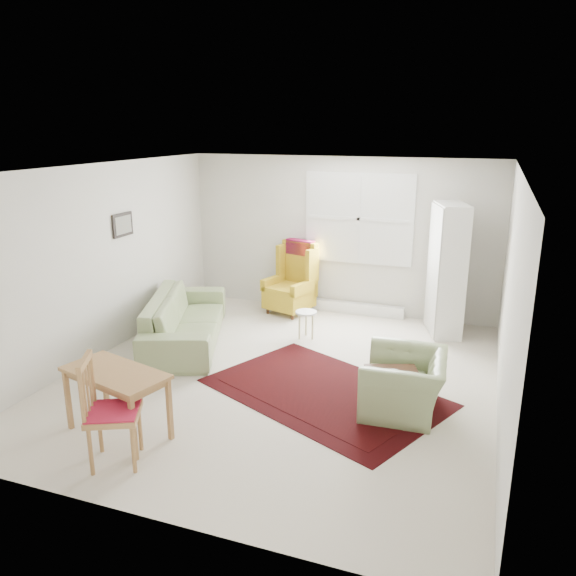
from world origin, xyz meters
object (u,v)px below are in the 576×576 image
(sofa, at_px, (185,310))
(desk_chair, at_px, (113,411))
(cabinet, at_px, (447,270))
(coffee_table, at_px, (392,394))
(stool, at_px, (306,325))
(desk, at_px, (118,403))
(armchair, at_px, (404,378))
(wingback_chair, at_px, (289,278))

(sofa, relative_size, desk_chair, 2.27)
(sofa, height_order, cabinet, cabinet)
(coffee_table, height_order, cabinet, cabinet)
(stool, relative_size, desk_chair, 0.40)
(stool, xyz_separation_m, cabinet, (1.84, 0.90, 0.75))
(stool, distance_m, desk, 3.26)
(coffee_table, bearing_deg, cabinet, 83.88)
(armchair, bearing_deg, desk, -63.93)
(coffee_table, height_order, desk_chair, desk_chair)
(armchair, distance_m, stool, 2.35)
(sofa, bearing_deg, desk_chair, 176.54)
(sofa, relative_size, wingback_chair, 2.00)
(sofa, distance_m, desk, 2.49)
(stool, height_order, cabinet, cabinet)
(sofa, distance_m, coffee_table, 3.28)
(cabinet, distance_m, desk, 4.91)
(armchair, bearing_deg, wingback_chair, -142.98)
(cabinet, bearing_deg, coffee_table, -113.71)
(sofa, relative_size, desk, 2.19)
(cabinet, relative_size, desk_chair, 1.86)
(armchair, distance_m, cabinet, 2.64)
(sofa, height_order, coffee_table, sofa)
(armchair, xyz_separation_m, wingback_chair, (-2.27, 2.67, 0.21))
(stool, bearing_deg, armchair, -45.40)
(wingback_chair, distance_m, stool, 1.23)
(sofa, bearing_deg, cabinet, -85.74)
(wingback_chair, distance_m, desk_chair, 4.54)
(wingback_chair, relative_size, desk_chair, 1.14)
(cabinet, bearing_deg, sofa, -172.11)
(stool, relative_size, desk, 0.38)
(wingback_chair, xyz_separation_m, coffee_table, (2.16, -2.78, -0.36))
(wingback_chair, xyz_separation_m, stool, (0.62, -0.99, -0.38))
(sofa, bearing_deg, desk, 173.36)
(armchair, xyz_separation_m, stool, (-1.65, 1.67, -0.17))
(coffee_table, xyz_separation_m, stool, (-1.55, 1.78, -0.02))
(armchair, bearing_deg, desk_chair, -54.15)
(armchair, distance_m, coffee_table, 0.21)
(wingback_chair, distance_m, desk, 4.13)
(desk, relative_size, desk_chair, 1.03)
(desk, bearing_deg, armchair, 29.41)
(armchair, bearing_deg, coffee_table, -45.20)
(stool, height_order, desk_chair, desk_chair)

